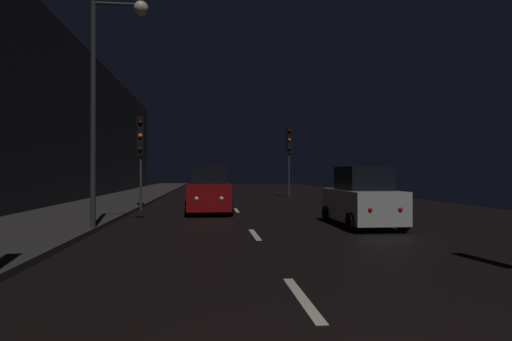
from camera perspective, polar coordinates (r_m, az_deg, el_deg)
ground at (r=27.57m, az=-3.57°, el=-4.07°), size 26.15×84.00×0.02m
sidewalk_left at (r=28.09m, az=-17.75°, el=-3.81°), size 4.40×84.00×0.15m
building_facade_left at (r=25.52m, az=-25.08°, el=6.68°), size 0.80×63.00×9.77m
lane_centerline at (r=16.88m, az=-1.80°, el=-6.38°), size 0.16×24.53×0.01m
traffic_light_far_right at (r=31.71m, az=4.42°, el=3.27°), size 0.32×0.46×5.17m
traffic_light_far_left at (r=21.39m, az=-15.09°, el=3.60°), size 0.31×0.46×4.52m
streetlamp_overhead at (r=13.94m, az=-18.96°, el=11.65°), size 1.70×0.44×7.03m
car_approaching_headlights at (r=19.18m, az=-6.27°, el=-2.72°), size 1.98×4.28×2.16m
car_parked_right_near at (r=14.76m, az=13.92°, el=-3.71°), size 1.83×3.97×2.00m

